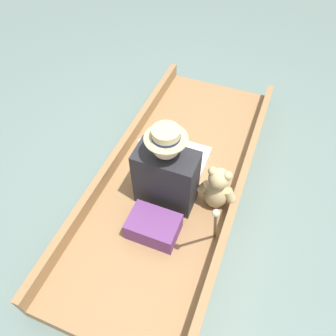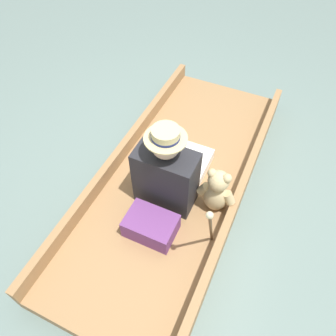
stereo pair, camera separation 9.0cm
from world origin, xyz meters
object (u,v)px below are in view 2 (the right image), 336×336
(seated_person, at_px, (170,170))
(wine_glass, at_px, (145,146))
(teddy_bear, at_px, (217,192))
(walking_cane, at_px, (211,226))

(seated_person, xyz_separation_m, wine_glass, (-0.36, 0.25, -0.13))
(teddy_bear, distance_m, wine_glass, 0.78)
(walking_cane, bearing_deg, wine_glass, 141.07)
(seated_person, bearing_deg, walking_cane, -41.39)
(wine_glass, height_order, walking_cane, walking_cane)
(seated_person, height_order, walking_cane, seated_person)
(teddy_bear, relative_size, wine_glass, 1.96)
(seated_person, relative_size, wine_glass, 3.41)
(seated_person, bearing_deg, teddy_bear, 1.21)
(wine_glass, bearing_deg, seated_person, -34.83)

